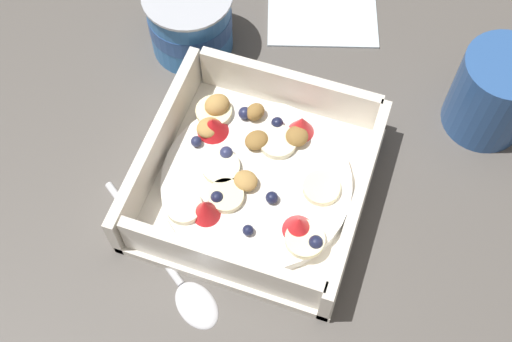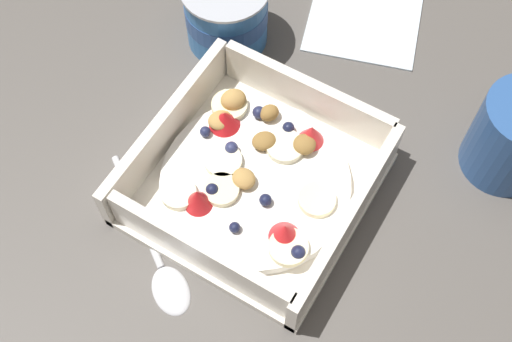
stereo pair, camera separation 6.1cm
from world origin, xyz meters
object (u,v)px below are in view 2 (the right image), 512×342
object	(u,v)px
yogurt_cup	(226,13)
fruit_bowl	(256,176)
folded_napkin	(364,18)
spoon	(160,263)

from	to	relation	value
yogurt_cup	fruit_bowl	bearing A→B (deg)	-139.65
folded_napkin	fruit_bowl	bearing A→B (deg)	-179.29
spoon	folded_napkin	size ratio (longest dim) A/B	1.28
fruit_bowl	yogurt_cup	world-z (taller)	yogurt_cup
spoon	folded_napkin	bearing A→B (deg)	-4.72
fruit_bowl	spoon	size ratio (longest dim) A/B	1.30
fruit_bowl	yogurt_cup	bearing A→B (deg)	40.35
spoon	folded_napkin	world-z (taller)	spoon
yogurt_cup	spoon	bearing A→B (deg)	-161.09
spoon	folded_napkin	distance (m)	0.35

